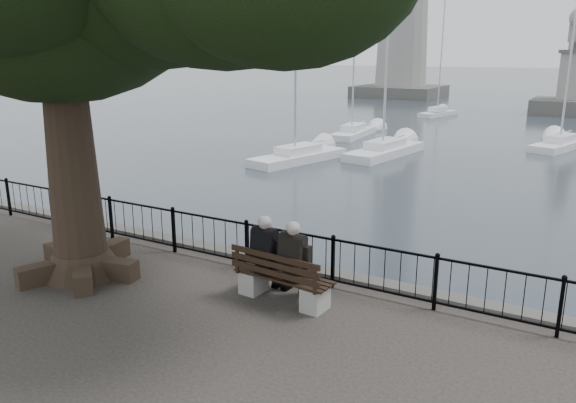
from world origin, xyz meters
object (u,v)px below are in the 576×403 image
Objects in this scene: person_left at (270,258)px; lion_monument at (572,88)px; bench at (282,284)px; person_right at (298,265)px.

lion_monument reaches higher than person_left.
person_left is at bearing -92.21° from lion_monument.
bench is 0.48m from person_right.
person_left and person_right have the same top height.
lion_monument reaches higher than bench.
lion_monument is at bearing 88.20° from bench.
person_right is at bearing 17.32° from bench.
lion_monument is at bearing 87.79° from person_left.
bench is at bearing -22.09° from person_left.
person_right is (0.28, 0.09, 0.38)m from bench.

